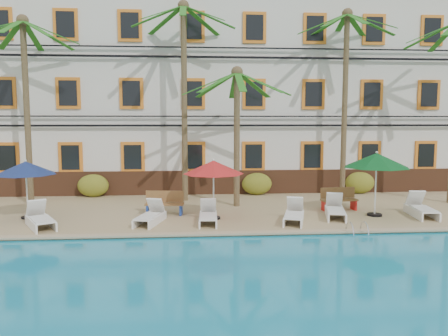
{
  "coord_description": "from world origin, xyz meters",
  "views": [
    {
      "loc": [
        -1.61,
        -14.75,
        3.93
      ],
      "look_at": [
        -0.29,
        3.0,
        2.0
      ],
      "focal_mm": 35.0,
      "sensor_mm": 36.0,
      "label": 1
    }
  ],
  "objects": [
    {
      "name": "ground",
      "position": [
        0.0,
        0.0,
        0.0
      ],
      "size": [
        100.0,
        100.0,
        0.0
      ],
      "primitive_type": "plane",
      "color": "#384C23",
      "rests_on": "ground"
    },
    {
      "name": "pool_deck",
      "position": [
        0.0,
        5.0,
        0.12
      ],
      "size": [
        30.0,
        12.0,
        0.25
      ],
      "primitive_type": "cube",
      "color": "tan",
      "rests_on": "ground"
    },
    {
      "name": "swimming_pool",
      "position": [
        0.0,
        -7.0,
        0.1
      ],
      "size": [
        26.0,
        12.0,
        0.2
      ],
      "primitive_type": "cube",
      "color": "teal",
      "rests_on": "ground"
    },
    {
      "name": "pool_coping",
      "position": [
        0.0,
        -0.9,
        0.28
      ],
      "size": [
        30.0,
        0.35,
        0.06
      ],
      "primitive_type": "cube",
      "color": "tan",
      "rests_on": "pool_deck"
    },
    {
      "name": "hotel_building",
      "position": [
        0.0,
        9.98,
        5.37
      ],
      "size": [
        25.4,
        6.44,
        10.22
      ],
      "color": "silver",
      "rests_on": "pool_deck"
    },
    {
      "name": "palm_a",
      "position": [
        -8.69,
        4.81,
        5.51
      ],
      "size": [
        4.63,
        4.63,
        8.15
      ],
      "color": "brown",
      "rests_on": "pool_deck"
    },
    {
      "name": "palm_b",
      "position": [
        -1.92,
        5.32,
        5.99
      ],
      "size": [
        4.63,
        4.63,
        9.01
      ],
      "color": "brown",
      "rests_on": "pool_deck"
    },
    {
      "name": "palm_c",
      "position": [
        0.32,
        3.81,
        4.22
      ],
      "size": [
        4.63,
        4.63,
        5.97
      ],
      "color": "brown",
      "rests_on": "pool_deck"
    },
    {
      "name": "palm_d",
      "position": [
        5.67,
        5.69,
        5.92
      ],
      "size": [
        4.63,
        4.63,
        8.89
      ],
      "color": "brown",
      "rests_on": "pool_deck"
    },
    {
      "name": "shrub_left",
      "position": [
        -6.39,
        6.6,
        0.8
      ],
      "size": [
        1.5,
        0.9,
        1.1
      ],
      "primitive_type": "ellipsoid",
      "color": "#335F1B",
      "rests_on": "pool_deck"
    },
    {
      "name": "shrub_mid",
      "position": [
        1.63,
        6.6,
        0.8
      ],
      "size": [
        1.5,
        0.9,
        1.1
      ],
      "primitive_type": "ellipsoid",
      "color": "#335F1B",
      "rests_on": "pool_deck"
    },
    {
      "name": "shrub_right",
      "position": [
        6.9,
        6.6,
        0.8
      ],
      "size": [
        1.5,
        0.9,
        1.1
      ],
      "primitive_type": "ellipsoid",
      "color": "#335F1B",
      "rests_on": "pool_deck"
    },
    {
      "name": "umbrella_blue",
      "position": [
        -7.82,
        2.01,
        2.16
      ],
      "size": [
        2.23,
        2.23,
        2.24
      ],
      "color": "black",
      "rests_on": "pool_deck"
    },
    {
      "name": "umbrella_red",
      "position": [
        -0.8,
        1.39,
        2.19
      ],
      "size": [
        2.28,
        2.28,
        2.28
      ],
      "color": "black",
      "rests_on": "pool_deck"
    },
    {
      "name": "umbrella_green",
      "position": [
        5.48,
        1.45,
        2.4
      ],
      "size": [
        2.52,
        2.52,
        2.52
      ],
      "color": "black",
      "rests_on": "pool_deck"
    },
    {
      "name": "lounger_a",
      "position": [
        -6.87,
        0.52,
        0.55
      ],
      "size": [
        1.55,
        2.02,
        0.91
      ],
      "color": "white",
      "rests_on": "pool_deck"
    },
    {
      "name": "lounger_b",
      "position": [
        -3.11,
        0.81,
        0.53
      ],
      "size": [
        1.1,
        1.9,
        0.85
      ],
      "color": "white",
      "rests_on": "pool_deck"
    },
    {
      "name": "lounger_c",
      "position": [
        -1.03,
        0.71,
        0.52
      ],
      "size": [
        0.72,
        1.81,
        0.84
      ],
      "color": "white",
      "rests_on": "pool_deck"
    },
    {
      "name": "lounger_d",
      "position": [
        2.09,
        0.6,
        0.53
      ],
      "size": [
        1.17,
        1.97,
        0.88
      ],
      "color": "white",
      "rests_on": "pool_deck"
    },
    {
      "name": "lounger_e",
      "position": [
        3.85,
        1.27,
        0.54
      ],
      "size": [
        1.11,
        2.01,
        0.9
      ],
      "color": "white",
      "rests_on": "pool_deck"
    },
    {
      "name": "lounger_f",
      "position": [
        7.24,
        1.24,
        0.55
      ],
      "size": [
        0.97,
        2.05,
        0.93
      ],
      "color": "white",
      "rests_on": "pool_deck"
    },
    {
      "name": "bench_left",
      "position": [
        -2.68,
        2.3,
        0.72
      ],
      "size": [
        1.54,
        0.64,
        0.93
      ],
      "color": "olive",
      "rests_on": "pool_deck"
    },
    {
      "name": "bench_right",
      "position": [
        4.44,
        2.65,
        0.72
      ],
      "size": [
        1.54,
        0.64,
        0.93
      ],
      "color": "olive",
      "rests_on": "pool_deck"
    },
    {
      "name": "pool_ladder",
      "position": [
        3.84,
        -1.0,
        0.25
      ],
      "size": [
        0.54,
        0.74,
        0.74
      ],
      "color": "silver",
      "rests_on": "ground"
    }
  ]
}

